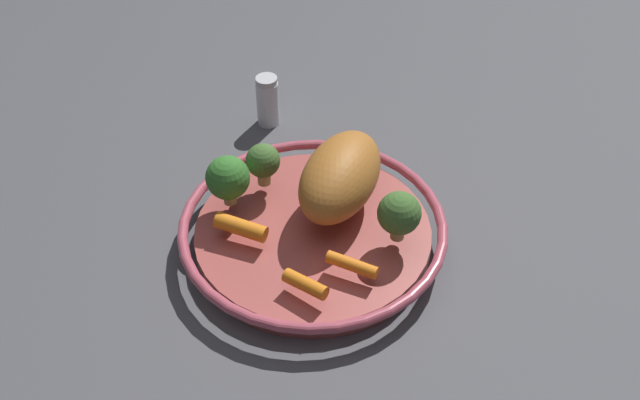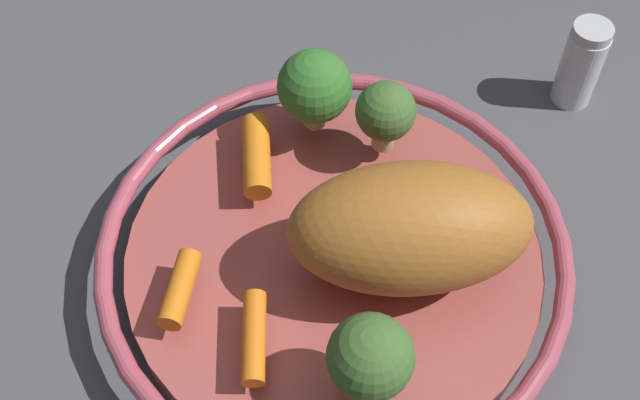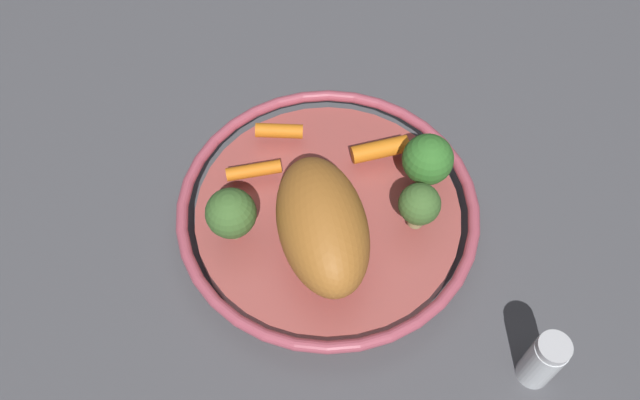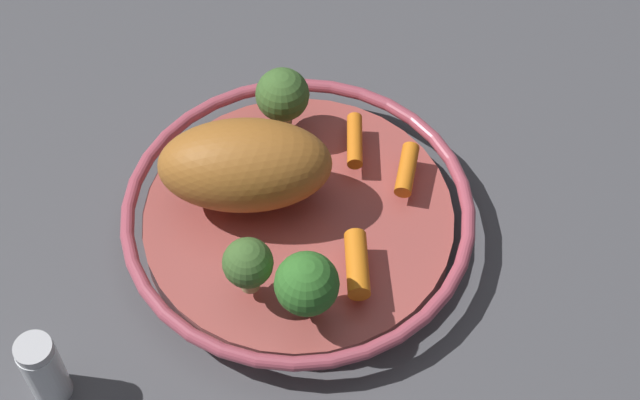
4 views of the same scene
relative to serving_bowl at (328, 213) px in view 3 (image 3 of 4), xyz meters
name	(u,v)px [view 3 (image 3 of 4)]	position (x,y,z in m)	size (l,w,h in m)	color
ground_plane	(328,223)	(0.00, 0.00, -0.02)	(1.89, 1.89, 0.00)	#4C4C51
serving_bowl	(328,213)	(0.00, 0.00, 0.00)	(0.35, 0.35, 0.04)	#A84C47
roast_chicken_piece	(322,225)	(0.02, 0.05, 0.06)	(0.17, 0.10, 0.09)	#AE6728
baby_carrot_near_rim	(380,149)	(-0.07, -0.06, 0.03)	(0.02, 0.02, 0.07)	orange
baby_carrot_left	(279,131)	(0.04, -0.11, 0.03)	(0.02, 0.02, 0.06)	orange
baby_carrot_right	(254,170)	(0.08, -0.06, 0.03)	(0.02, 0.02, 0.07)	orange
broccoli_floret_edge	(419,205)	(-0.09, 0.04, 0.06)	(0.05, 0.05, 0.06)	tan
broccoli_floret_mid	(428,160)	(-0.12, -0.01, 0.06)	(0.06, 0.06, 0.07)	#98A866
broccoli_floret_large	(231,214)	(0.11, 0.02, 0.06)	(0.06, 0.06, 0.07)	tan
salt_shaker	(543,360)	(-0.18, 0.22, 0.02)	(0.04, 0.04, 0.08)	silver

